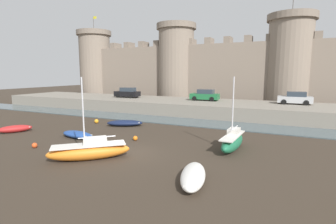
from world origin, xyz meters
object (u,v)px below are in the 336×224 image
Objects in this scene: rowboat_near_channel_left at (125,123)px; sailboat_foreground_left at (90,151)px; mooring_buoy_mid_mud at (135,138)px; mooring_buoy_near_channel at (96,121)px; rowboat_near_channel_right at (193,176)px; rowboat_foreground_right at (15,129)px; sailboat_midflat_left at (232,141)px; rowboat_foreground_centre at (77,134)px; car_quay_east at (295,98)px; car_quay_centre_east at (127,93)px; car_quay_centre_west at (205,95)px; mooring_buoy_off_centre at (35,145)px.

rowboat_near_channel_left is 11.02m from sailboat_foreground_left.
mooring_buoy_near_channel is (-8.14, 4.68, 0.04)m from mooring_buoy_mid_mud.
rowboat_foreground_right is at bearing 169.15° from rowboat_near_channel_right.
rowboat_near_channel_right is 6.84m from sailboat_midflat_left.
mooring_buoy_near_channel is (-2.99, 6.05, -0.07)m from rowboat_foreground_centre.
rowboat_near_channel_right is 1.30× the size of rowboat_foreground_right.
rowboat_foreground_centre is (-5.04, 4.09, -0.29)m from sailboat_foreground_left.
mooring_buoy_near_channel is (-8.02, 10.14, -0.37)m from sailboat_foreground_left.
rowboat_near_channel_left is at bearing 162.06° from sailboat_midflat_left.
rowboat_near_channel_right is 25.30m from car_quay_east.
car_quay_centre_east is at bearing 140.93° from sailboat_midflat_left.
rowboat_near_channel_right is at bearing -10.85° from rowboat_foreground_right.
rowboat_near_channel_right is at bearing -34.68° from mooring_buoy_near_channel.
rowboat_foreground_right is (-7.93, -7.04, 0.02)m from rowboat_near_channel_left.
mooring_buoy_mid_mud is 18.28m from car_quay_centre_west.
mooring_buoy_mid_mud is at bearing -47.79° from rowboat_near_channel_left.
rowboat_foreground_right is 32.37m from car_quay_east.
car_quay_centre_west is at bearing -177.47° from car_quay_east.
sailboat_foreground_left reaches higher than rowboat_foreground_right.
car_quay_centre_west is at bearing 70.26° from rowboat_near_channel_left.
rowboat_foreground_right is at bearing -120.31° from mooring_buoy_near_channel.
car_quay_centre_east reaches higher than rowboat_near_channel_right.
mooring_buoy_mid_mud is 21.33m from car_quay_centre_east.
car_quay_centre_east is (-12.31, 17.26, 2.30)m from mooring_buoy_mid_mud.
mooring_buoy_off_centre is 0.10× the size of car_quay_centre_west.
rowboat_near_channel_right is 25.24m from car_quay_centre_west.
rowboat_near_channel_left is at bearing 81.09° from mooring_buoy_off_centre.
mooring_buoy_mid_mud is 0.85× the size of mooring_buoy_near_channel.
car_quay_centre_west is at bearing 3.86° from car_quay_centre_east.
mooring_buoy_near_channel reaches higher than mooring_buoy_mid_mud.
rowboat_foreground_right is 0.74× the size of car_quay_centre_east.
rowboat_near_channel_right reaches higher than mooring_buoy_mid_mud.
car_quay_centre_west reaches higher than mooring_buoy_near_channel.
sailboat_midflat_left reaches higher than mooring_buoy_near_channel.
sailboat_foreground_left is at bearing -142.81° from sailboat_midflat_left.
rowboat_foreground_right is 0.84× the size of rowboat_foreground_centre.
sailboat_foreground_left is 1.32× the size of car_quay_centre_east.
rowboat_near_channel_left is 10.61m from rowboat_foreground_right.
rowboat_near_channel_left is 0.97× the size of car_quay_centre_east.
mooring_buoy_near_channel is at bearing -145.70° from car_quay_east.
rowboat_foreground_right is 0.74× the size of car_quay_centre_west.
rowboat_foreground_right is 6.46× the size of mooring_buoy_near_channel.
sailboat_foreground_left reaches higher than car_quay_centre_east.
rowboat_foreground_right is at bearing -139.53° from car_quay_east.
sailboat_foreground_left is at bearing -2.96° from mooring_buoy_off_centre.
car_quay_east is (24.57, 20.96, 2.14)m from rowboat_foreground_right.
rowboat_foreground_centre is 20.08m from car_quay_centre_east.
mooring_buoy_near_channel is at bearing 166.33° from sailboat_midflat_left.
car_quay_centre_east is at bearing -176.77° from car_quay_east.
rowboat_foreground_centre is 0.89× the size of car_quay_centre_west.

